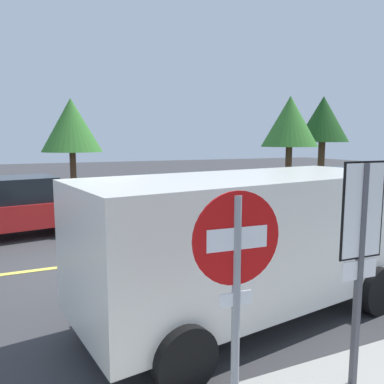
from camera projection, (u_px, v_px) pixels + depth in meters
ground_plane at (82, 265)px, 8.48m from camera, size 80.00×80.00×0.00m
lane_marking_centre at (205, 249)px, 9.69m from camera, size 28.00×0.16×0.01m
stop_sign at (236, 282)px, 3.08m from camera, size 0.76×0.07×2.34m
speed_limit_sign at (361, 236)px, 3.90m from camera, size 0.54×0.06×2.52m
white_van at (247, 237)px, 5.83m from camera, size 5.44×2.87×2.20m
car_red_far_lane at (14, 207)px, 10.90m from camera, size 4.21×2.63×1.69m
car_yellow_behind_van at (342, 191)px, 14.32m from camera, size 4.42×2.10×1.71m
tree_left_verge at (290, 122)px, 18.03m from camera, size 2.65×2.65×4.76m
tree_centre_verge at (71, 126)px, 14.85m from camera, size 2.31×2.31×4.32m
tree_right_verge at (323, 120)px, 21.69m from camera, size 2.87×2.87×5.16m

